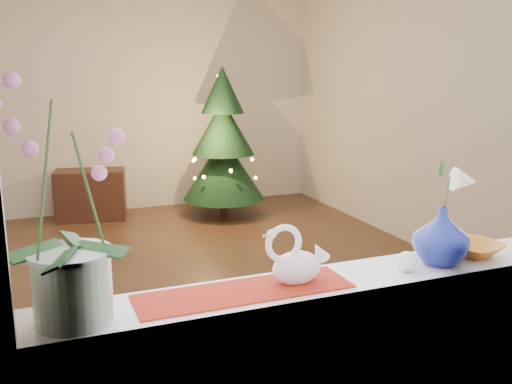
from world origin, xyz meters
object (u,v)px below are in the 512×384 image
xmas_tree (223,142)px  side_table (91,195)px  blue_vase (442,231)px  paperweight (407,262)px  orchid_pot (66,203)px  amber_dish (473,250)px  swan (297,255)px

xmas_tree → side_table: bearing=165.4°
xmas_tree → side_table: 1.52m
blue_vase → paperweight: bearing=-171.9°
blue_vase → xmas_tree: size_ratio=0.15×
orchid_pot → side_table: orchid_pot is taller
orchid_pot → amber_dish: (1.45, 0.03, -0.32)m
swan → blue_vase: (0.57, -0.02, 0.02)m
amber_dish → side_table: amber_dish is taller
orchid_pot → blue_vase: orchid_pot is taller
orchid_pot → amber_dish: size_ratio=3.94×
paperweight → side_table: 4.69m
swan → blue_vase: size_ratio=0.95×
swan → blue_vase: blue_vase is taller
orchid_pot → swan: 0.75m
orchid_pot → swan: size_ratio=3.00×
swan → amber_dish: bearing=-17.6°
amber_dish → xmas_tree: bearing=84.3°
paperweight → side_table: paperweight is taller
paperweight → orchid_pot: bearing=178.9°
orchid_pot → paperweight: 1.15m
amber_dish → blue_vase: bearing=-172.0°
swan → xmas_tree: size_ratio=0.14×
blue_vase → amber_dish: 0.20m
swan → amber_dish: (0.74, 0.00, -0.08)m
swan → paperweight: swan is taller
orchid_pot → xmas_tree: (1.87, 4.22, -0.46)m
amber_dish → xmas_tree: xmas_tree is taller
blue_vase → paperweight: size_ratio=3.37×
paperweight → swan: bearing=173.8°
blue_vase → swan: bearing=177.8°
amber_dish → side_table: size_ratio=0.24×
blue_vase → side_table: size_ratio=0.34×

